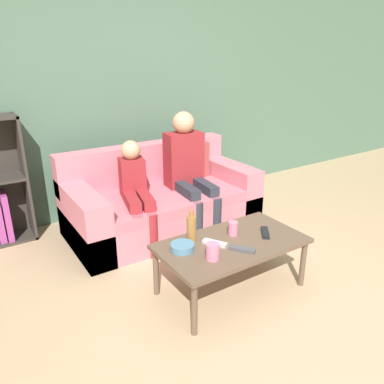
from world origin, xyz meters
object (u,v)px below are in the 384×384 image
(cup_near, at_px, (233,228))
(tv_remote_2, at_px, (242,249))
(tv_remote_1, at_px, (215,243))
(person_adult, at_px, (187,164))
(snack_bowl, at_px, (182,247))
(couch, at_px, (162,202))
(person_child, at_px, (136,188))
(cup_far, at_px, (213,252))
(coffee_table, at_px, (232,246))
(tv_remote_0, at_px, (265,233))
(bottle, at_px, (191,228))

(cup_near, relative_size, tv_remote_2, 0.60)
(tv_remote_1, bearing_deg, person_adult, 37.20)
(tv_remote_1, relative_size, snack_bowl, 1.07)
(couch, height_order, person_child, person_child)
(couch, relative_size, cup_far, 16.52)
(coffee_table, xyz_separation_m, tv_remote_0, (0.27, -0.04, 0.05))
(cup_far, distance_m, tv_remote_1, 0.20)
(couch, xyz_separation_m, person_adult, (0.24, -0.08, 0.36))
(person_child, bearing_deg, cup_far, -77.46)
(person_child, height_order, tv_remote_2, person_child)
(cup_far, relative_size, bottle, 0.47)
(person_child, distance_m, cup_near, 1.02)
(cup_near, bearing_deg, snack_bowl, 178.81)
(cup_near, xyz_separation_m, cup_far, (-0.32, -0.19, 0.00))
(tv_remote_1, xyz_separation_m, tv_remote_2, (0.10, -0.17, 0.00))
(couch, distance_m, tv_remote_0, 1.24)
(couch, bearing_deg, cup_far, -104.77)
(tv_remote_0, bearing_deg, coffee_table, -150.25)
(person_child, relative_size, tv_remote_1, 5.21)
(cup_near, bearing_deg, couch, 88.90)
(couch, distance_m, person_adult, 0.44)
(cup_near, xyz_separation_m, tv_remote_2, (-0.09, -0.22, -0.04))
(person_adult, height_order, tv_remote_0, person_adult)
(coffee_table, distance_m, tv_remote_2, 0.15)
(coffee_table, relative_size, tv_remote_2, 6.17)
(person_adult, xyz_separation_m, person_child, (-0.56, -0.05, -0.12))
(tv_remote_0, height_order, tv_remote_1, same)
(person_adult, height_order, snack_bowl, person_adult)
(tv_remote_0, bearing_deg, person_adult, 124.89)
(person_adult, xyz_separation_m, cup_near, (-0.27, -1.02, -0.19))
(cup_near, bearing_deg, tv_remote_0, -30.82)
(cup_near, bearing_deg, coffee_table, -132.05)
(cup_far, distance_m, tv_remote_0, 0.53)
(couch, bearing_deg, coffee_table, -94.50)
(coffee_table, distance_m, person_adult, 1.18)
(couch, relative_size, tv_remote_1, 10.21)
(couch, xyz_separation_m, tv_remote_2, (-0.12, -1.32, 0.14))
(tv_remote_2, height_order, snack_bowl, snack_bowl)
(coffee_table, height_order, tv_remote_1, tv_remote_1)
(coffee_table, xyz_separation_m, cup_near, (0.07, 0.08, 0.09))
(person_child, relative_size, cup_far, 8.43)
(person_child, xyz_separation_m, bottle, (0.00, -0.88, -0.02))
(coffee_table, bearing_deg, cup_near, 47.95)
(cup_far, xyz_separation_m, bottle, (0.03, 0.28, 0.04))
(cup_far, height_order, snack_bowl, cup_far)
(tv_remote_1, bearing_deg, bottle, 95.69)
(coffee_table, bearing_deg, tv_remote_0, -8.41)
(person_adult, height_order, person_child, person_adult)
(cup_far, xyz_separation_m, tv_remote_0, (0.52, 0.07, -0.04))
(tv_remote_1, relative_size, tv_remote_2, 1.04)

